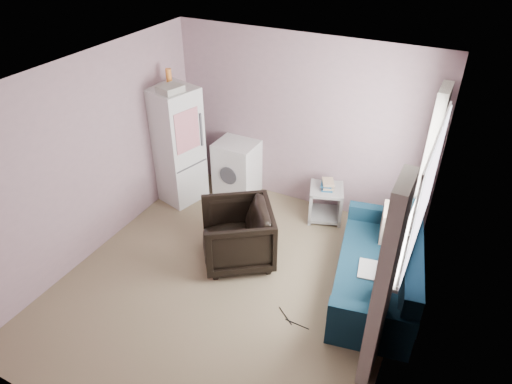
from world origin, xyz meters
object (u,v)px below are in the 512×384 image
side_table (326,201)px  fridge (177,145)px  sofa (381,273)px  washing_machine (238,166)px  armchair (237,232)px

side_table → fridge: bearing=-168.2°
sofa → side_table: bearing=122.8°
fridge → washing_machine: size_ratio=2.31×
fridge → armchair: bearing=-16.4°
armchair → side_table: bearing=118.2°
fridge → washing_machine: fridge is taller
side_table → sofa: (1.06, -1.14, 0.02)m
armchair → washing_machine: 1.62m
washing_machine → side_table: 1.46m
fridge → side_table: (2.17, 0.45, -0.59)m
side_table → armchair: bearing=-117.0°
fridge → washing_machine: bearing=51.2°
fridge → side_table: 2.30m
washing_machine → armchair: bearing=-60.8°
side_table → sofa: sofa is taller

